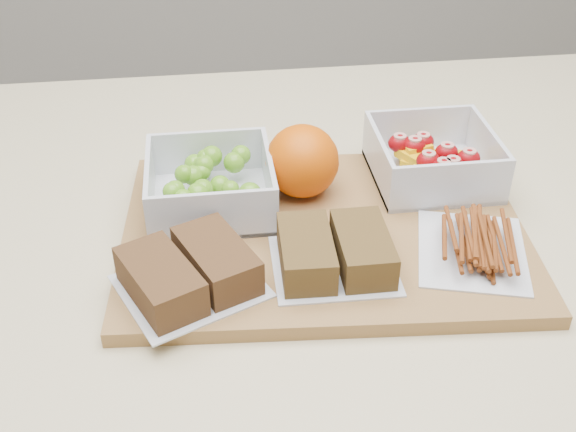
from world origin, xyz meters
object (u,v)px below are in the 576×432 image
at_px(sandwich_bag_left, 189,272).
at_px(pretzel_bag, 474,241).
at_px(cutting_board, 324,233).
at_px(fruit_container, 432,161).
at_px(orange, 302,161).
at_px(grape_container, 211,185).
at_px(sandwich_bag_center, 334,252).

xyz_separation_m(sandwich_bag_left, pretzel_bag, (0.28, 0.02, -0.00)).
xyz_separation_m(cutting_board, fruit_container, (0.14, 0.08, 0.03)).
height_order(orange, sandwich_bag_left, orange).
bearing_deg(cutting_board, fruit_container, 34.36).
distance_m(sandwich_bag_left, pretzel_bag, 0.28).
relative_size(fruit_container, pretzel_bag, 0.89).
height_order(grape_container, orange, orange).
bearing_deg(sandwich_bag_center, sandwich_bag_left, -174.68).
bearing_deg(orange, sandwich_bag_center, -85.00).
bearing_deg(fruit_container, orange, -175.64).
distance_m(cutting_board, grape_container, 0.13).
distance_m(fruit_container, sandwich_bag_center, 0.20).
height_order(fruit_container, orange, orange).
bearing_deg(cutting_board, orange, 105.21).
bearing_deg(sandwich_bag_left, pretzel_bag, 3.61).
height_order(grape_container, pretzel_bag, grape_container).
xyz_separation_m(fruit_container, pretzel_bag, (0.00, -0.14, -0.01)).
relative_size(grape_container, fruit_container, 1.00).
xyz_separation_m(fruit_container, sandwich_bag_center, (-0.14, -0.15, -0.00)).
height_order(orange, pretzel_bag, orange).
bearing_deg(pretzel_bag, grape_container, 154.68).
distance_m(fruit_container, orange, 0.15).
relative_size(sandwich_bag_center, pretzel_bag, 0.80).
xyz_separation_m(orange, sandwich_bag_center, (0.01, -0.14, -0.02)).
bearing_deg(pretzel_bag, fruit_container, 90.24).
relative_size(cutting_board, pretzel_bag, 2.77).
relative_size(orange, sandwich_bag_center, 0.67).
distance_m(orange, sandwich_bag_left, 0.20).
height_order(sandwich_bag_left, sandwich_bag_center, sandwich_bag_left).
xyz_separation_m(orange, sandwich_bag_left, (-0.13, -0.15, -0.02)).
height_order(cutting_board, grape_container, grape_container).
bearing_deg(pretzel_bag, sandwich_bag_left, -176.39).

